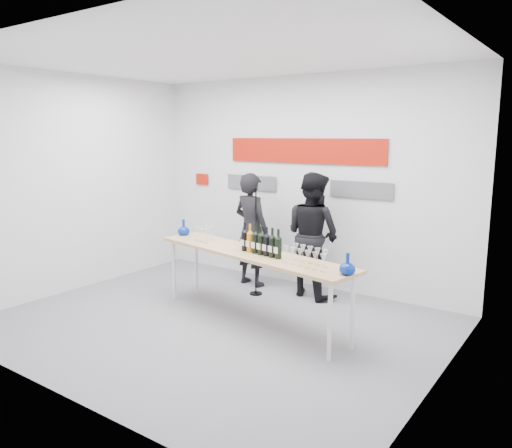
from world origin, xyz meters
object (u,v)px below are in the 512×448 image
object	(u,v)px
presenter_left	(251,230)
mic_stand	(256,262)
tasting_table	(251,257)
presenter_right	(313,235)

from	to	relation	value
presenter_left	mic_stand	world-z (taller)	presenter_left
tasting_table	presenter_right	xyz separation A→B (m)	(0.11, 1.26, 0.07)
tasting_table	presenter_right	size ratio (longest dim) A/B	1.69
tasting_table	mic_stand	bearing A→B (deg)	132.99
presenter_left	presenter_right	size ratio (longest dim) A/B	0.97
presenter_right	mic_stand	world-z (taller)	presenter_right
tasting_table	presenter_right	world-z (taller)	presenter_right
tasting_table	mic_stand	world-z (taller)	mic_stand
tasting_table	mic_stand	distance (m)	1.05
mic_stand	presenter_right	bearing A→B (deg)	32.17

